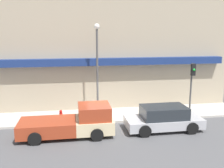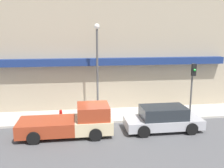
{
  "view_description": "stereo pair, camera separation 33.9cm",
  "coord_description": "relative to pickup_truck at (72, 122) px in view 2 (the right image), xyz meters",
  "views": [
    {
      "loc": [
        -2.1,
        -14.97,
        5.64
      ],
      "look_at": [
        0.5,
        1.16,
        2.33
      ],
      "focal_mm": 40.0,
      "sensor_mm": 36.0,
      "label": 1
    },
    {
      "loc": [
        -1.76,
        -15.02,
        5.64
      ],
      "look_at": [
        0.5,
        1.16,
        2.33
      ],
      "focal_mm": 40.0,
      "sensor_mm": 36.0,
      "label": 2
    }
  ],
  "objects": [
    {
      "name": "traffic_light",
      "position": [
        8.0,
        2.05,
        1.83
      ],
      "size": [
        0.28,
        0.42,
        3.55
      ],
      "color": "#4C4C4C",
      "rests_on": "sidewalk"
    },
    {
      "name": "sidewalk",
      "position": [
        2.13,
        2.99,
        -0.69
      ],
      "size": [
        36.0,
        2.89,
        0.13
      ],
      "color": "#B7B2A8",
      "rests_on": "ground"
    },
    {
      "name": "ground_plane",
      "position": [
        2.13,
        1.55,
        -0.75
      ],
      "size": [
        80.0,
        80.0,
        0.0
      ],
      "primitive_type": "plane",
      "color": "#4C4C4F"
    },
    {
      "name": "street_lamp",
      "position": [
        1.68,
        2.89,
        3.16
      ],
      "size": [
        0.36,
        0.36,
        6.14
      ],
      "color": "#4C4C4C",
      "rests_on": "sidewalk"
    },
    {
      "name": "building",
      "position": [
        2.12,
        5.92,
        4.16
      ],
      "size": [
        19.8,
        3.8,
        9.86
      ],
      "color": "tan",
      "rests_on": "ground"
    },
    {
      "name": "fire_hydrant",
      "position": [
        -0.77,
        2.16,
        -0.26
      ],
      "size": [
        0.21,
        0.21,
        0.72
      ],
      "color": "red",
      "rests_on": "sidewalk"
    },
    {
      "name": "parked_car",
      "position": [
        5.3,
        0.0,
        -0.05
      ],
      "size": [
        4.5,
        2.02,
        1.45
      ],
      "rotation": [
        0.0,
        0.0,
        0.03
      ],
      "color": "#ADADB2",
      "rests_on": "ground"
    },
    {
      "name": "pickup_truck",
      "position": [
        0.0,
        0.0,
        0.0
      ],
      "size": [
        5.18,
        2.16,
        1.72
      ],
      "rotation": [
        0.0,
        0.0,
        -0.0
      ],
      "color": "beige",
      "rests_on": "ground"
    }
  ]
}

